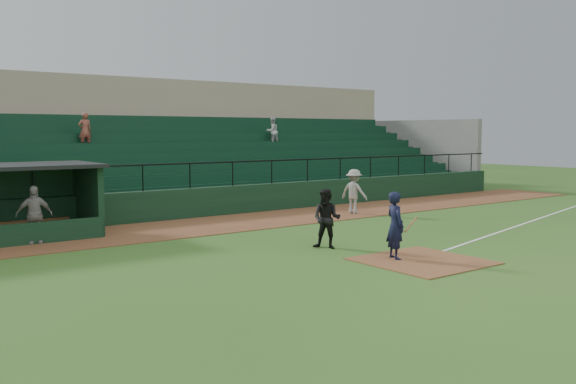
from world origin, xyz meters
TOP-DOWN VIEW (x-y plane):
  - ground at (0.00, 0.00)m, footprint 90.00×90.00m
  - warning_track at (0.00, 8.00)m, footprint 40.00×4.00m
  - home_plate_dirt at (0.00, -1.00)m, footprint 3.00×3.00m
  - foul_line at (8.00, 1.20)m, footprint 17.49×4.44m
  - stadium_structure at (-0.00, 16.46)m, footprint 38.00×13.08m
  - batter_at_plate at (-0.39, -0.36)m, footprint 1.10×0.77m
  - umpire at (-0.84, 1.96)m, footprint 1.03×1.09m
  - runner at (5.08, 7.15)m, footprint 0.99×1.34m
  - dugout_player_a at (-7.60, 7.81)m, footprint 1.12×0.66m

SIDE VIEW (x-z plane):
  - ground at x=0.00m, z-range 0.00..0.00m
  - foul_line at x=8.00m, z-range 0.00..0.01m
  - warning_track at x=0.00m, z-range 0.00..0.03m
  - home_plate_dirt at x=0.00m, z-range 0.00..0.03m
  - umpire at x=-0.84m, z-range 0.00..1.78m
  - dugout_player_a at x=-7.60m, z-range 0.03..1.82m
  - batter_at_plate at x=-0.39m, z-range 0.00..1.85m
  - runner at x=5.08m, z-range 0.03..1.89m
  - stadium_structure at x=0.00m, z-range -0.90..5.50m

